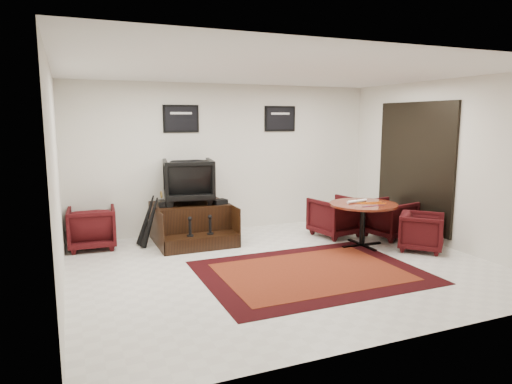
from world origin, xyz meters
The scene contains 16 objects.
ground centered at (0.00, 0.00, 0.00)m, with size 6.00×6.00×0.00m, color silver.
room_shell centered at (0.41, 0.12, 1.79)m, with size 6.02×5.02×2.81m.
area_rug centered at (0.22, -0.41, 0.01)m, with size 3.05×2.29×0.01m.
shine_podium centered at (-0.90, 1.91, 0.31)m, with size 1.30×1.33×0.67m.
shine_chair centered at (-0.90, 2.05, 1.11)m, with size 0.85×0.80×0.88m, color black.
shoes_pair centered at (-1.36, 1.86, 0.72)m, with size 0.25×0.30×0.10m.
polish_kit centered at (-0.44, 1.69, 0.71)m, with size 0.24×0.17×0.08m, color black.
umbrella_black centered at (-1.64, 1.77, 0.44)m, with size 0.33×0.12×0.88m, color black, non-canonical shape.
umbrella_hooked centered at (-1.67, 1.96, 0.44)m, with size 0.33×0.12×0.89m, color black, non-canonical shape.
armchair_side centered at (-2.55, 2.10, 0.39)m, with size 0.75×0.70×0.77m, color black.
meeting_table centered at (1.71, 0.46, 0.65)m, with size 1.13×1.13×0.74m.
table_chair_back centered at (1.66, 1.25, 0.40)m, with size 0.77×0.72×0.79m, color black.
table_chair_window centered at (2.52, 0.76, 0.38)m, with size 0.74×0.69×0.76m, color black.
table_chair_corner centered at (2.46, -0.13, 0.34)m, with size 0.66×0.62×0.68m, color black.
paper_roll centered at (1.65, 0.56, 0.76)m, with size 0.05×0.05×0.42m, color white.
table_clutter centered at (1.81, 0.36, 0.74)m, with size 0.57×0.32×0.01m.
Camera 1 is at (-2.87, -5.81, 2.15)m, focal length 32.00 mm.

